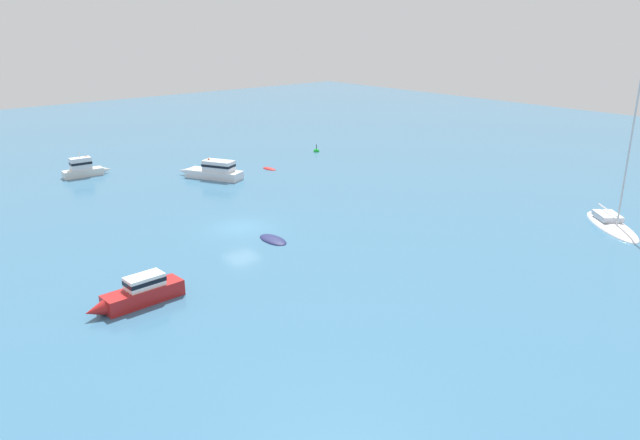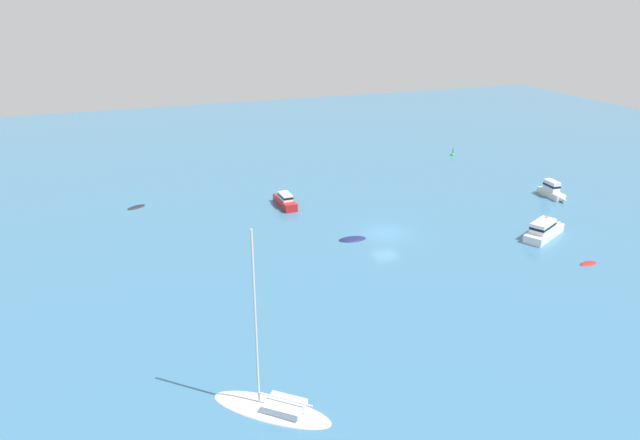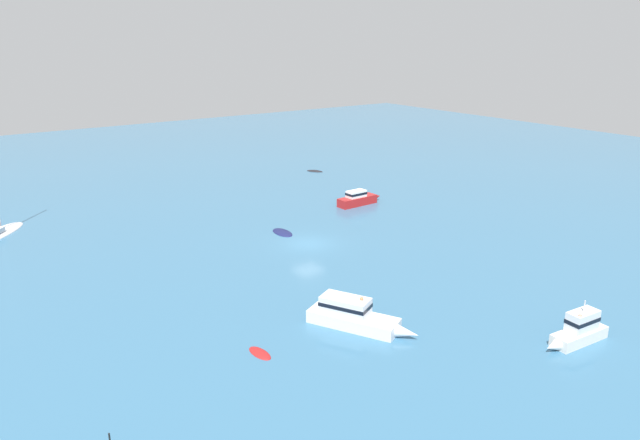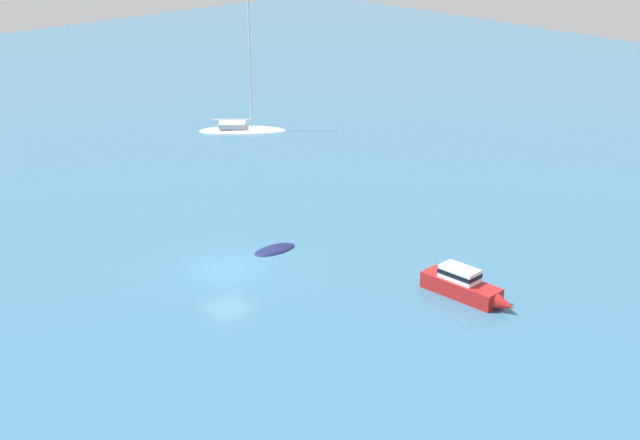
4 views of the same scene
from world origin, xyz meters
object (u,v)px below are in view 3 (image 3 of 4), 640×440
object	(u,v)px
cabin_cruiser	(578,330)
cabin_cruiser_1	(359,199)
powerboat	(354,315)
skiff	(315,171)
tender	(260,354)
dinghy	(282,233)

from	to	relation	value
cabin_cruiser	cabin_cruiser_1	distance (m)	31.95
powerboat	cabin_cruiser_1	size ratio (longest dim) A/B	1.23
powerboat	cabin_cruiser	bearing A→B (deg)	18.77
skiff	cabin_cruiser_1	xyz separation A→B (m)	(5.39, 15.97, 0.66)
powerboat	tender	xyz separation A→B (m)	(6.45, -0.49, -0.76)
skiff	tender	size ratio (longest dim) A/B	1.27
skiff	cabin_cruiser_1	world-z (taller)	cabin_cruiser_1
powerboat	cabin_cruiser_1	xyz separation A→B (m)	(-17.91, -21.54, -0.11)
skiff	dinghy	bearing A→B (deg)	107.82
skiff	powerboat	distance (m)	44.16
tender	dinghy	distance (m)	21.71
skiff	cabin_cruiser_1	bearing A→B (deg)	130.76
cabin_cruiser	dinghy	size ratio (longest dim) A/B	1.66
skiff	tender	bearing A→B (deg)	110.63
skiff	tender	xyz separation A→B (m)	(29.75, 37.01, 0.00)
powerboat	dinghy	world-z (taller)	powerboat
skiff	powerboat	xyz separation A→B (m)	(23.31, 37.51, 0.76)
cabin_cruiser	powerboat	bearing A→B (deg)	-39.86
dinghy	cabin_cruiser_1	bearing A→B (deg)	-70.56
tender	skiff	bearing A→B (deg)	136.77
tender	dinghy	size ratio (longest dim) A/B	0.67
skiff	dinghy	distance (m)	25.85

